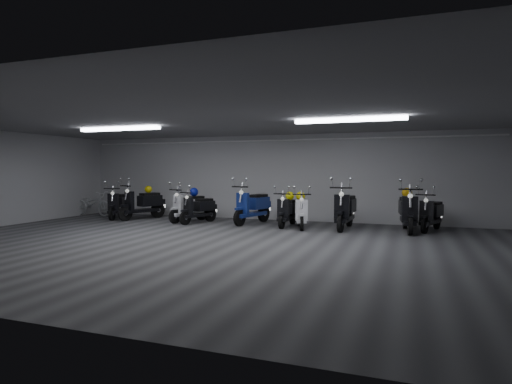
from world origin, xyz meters
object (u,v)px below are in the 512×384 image
(scooter_2, at_px, (189,202))
(helmet_0, at_px, (148,189))
(scooter_7, at_px, (345,203))
(helmet_4, at_px, (301,196))
(scooter_3, at_px, (198,204))
(scooter_4, at_px, (252,200))
(scooter_0, at_px, (118,200))
(helmet_3, at_px, (290,196))
(scooter_5, at_px, (288,206))
(helmet_2, at_px, (194,192))
(scooter_1, at_px, (142,198))
(scooter_9, at_px, (431,208))
(scooter_8, at_px, (408,205))
(scooter_6, at_px, (301,207))
(helmet_1, at_px, (407,193))
(bicycle, at_px, (92,201))

(scooter_2, distance_m, helmet_0, 1.74)
(scooter_7, bearing_deg, helmet_4, -178.12)
(scooter_3, bearing_deg, scooter_4, 31.94)
(scooter_0, height_order, helmet_3, scooter_0)
(scooter_0, bearing_deg, scooter_5, -18.02)
(scooter_2, bearing_deg, helmet_3, 20.76)
(helmet_3, bearing_deg, helmet_2, 179.17)
(scooter_3, height_order, scooter_7, scooter_7)
(scooter_3, xyz_separation_m, helmet_0, (-2.14, 0.51, 0.39))
(scooter_0, distance_m, scooter_2, 2.68)
(scooter_1, xyz_separation_m, scooter_9, (8.96, 0.30, -0.08))
(scooter_8, bearing_deg, scooter_3, 176.67)
(scooter_0, distance_m, helmet_2, 2.78)
(scooter_7, bearing_deg, scooter_6, -167.87)
(scooter_6, bearing_deg, helmet_1, -5.55)
(scooter_8, bearing_deg, scooter_0, 174.67)
(scooter_6, xyz_separation_m, scooter_7, (1.22, 0.20, 0.12))
(scooter_5, distance_m, scooter_6, 0.50)
(scooter_8, distance_m, helmet_4, 2.93)
(scooter_3, distance_m, helmet_2, 0.69)
(scooter_8, bearing_deg, scooter_7, 176.93)
(scooter_2, relative_size, helmet_3, 6.76)
(scooter_9, bearing_deg, scooter_4, -159.69)
(scooter_0, relative_size, bicycle, 1.04)
(scooter_6, xyz_separation_m, helmet_2, (-3.66, 0.49, 0.32))
(scooter_5, xyz_separation_m, scooter_6, (0.45, -0.22, 0.01))
(scooter_2, relative_size, scooter_4, 0.90)
(scooter_6, bearing_deg, scooter_7, -7.05)
(scooter_4, distance_m, helmet_2, 2.04)
(scooter_8, height_order, helmet_1, scooter_8)
(scooter_0, xyz_separation_m, helmet_4, (6.34, -0.01, 0.25))
(scooter_4, relative_size, helmet_1, 7.05)
(scooter_5, distance_m, helmet_3, 0.36)
(bicycle, bearing_deg, scooter_9, -86.47)
(bicycle, bearing_deg, helmet_0, -87.89)
(scooter_4, distance_m, scooter_5, 1.20)
(scooter_2, bearing_deg, scooter_1, -163.56)
(scooter_9, relative_size, helmet_4, 6.28)
(scooter_9, relative_size, helmet_2, 6.00)
(scooter_4, height_order, scooter_9, scooter_4)
(helmet_1, bearing_deg, scooter_7, -168.06)
(scooter_4, distance_m, scooter_7, 2.86)
(helmet_0, bearing_deg, scooter_4, -1.79)
(scooter_0, xyz_separation_m, helmet_2, (2.75, 0.26, 0.29))
(scooter_8, bearing_deg, scooter_4, 172.45)
(scooter_7, relative_size, helmet_0, 8.04)
(scooter_3, relative_size, scooter_8, 0.83)
(scooter_5, xyz_separation_m, scooter_9, (3.90, 0.38, 0.02))
(helmet_3, bearing_deg, helmet_1, 1.67)
(helmet_2, bearing_deg, helmet_4, -4.32)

